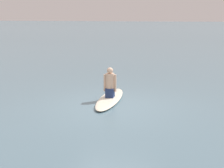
# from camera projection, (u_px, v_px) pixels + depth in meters

# --- Properties ---
(ground_plane) EXTENTS (400.00, 400.00, 0.00)m
(ground_plane) POSITION_uv_depth(u_px,v_px,m) (113.00, 106.00, 9.24)
(ground_plane) COLOR slate
(surfboard) EXTENTS (1.07, 2.91, 0.10)m
(surfboard) POSITION_uv_depth(u_px,v_px,m) (110.00, 99.00, 9.94)
(surfboard) COLOR silver
(surfboard) RESTS_ON ground
(person_paddler) EXTENTS (0.42, 0.35, 0.94)m
(person_paddler) POSITION_uv_depth(u_px,v_px,m) (110.00, 84.00, 9.84)
(person_paddler) COLOR navy
(person_paddler) RESTS_ON surfboard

